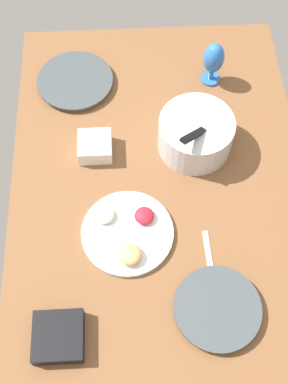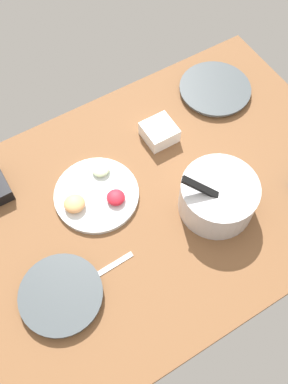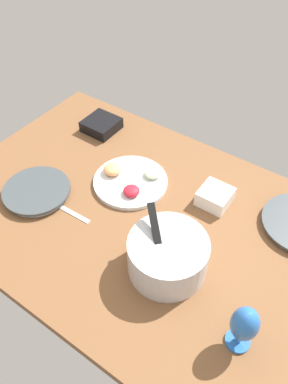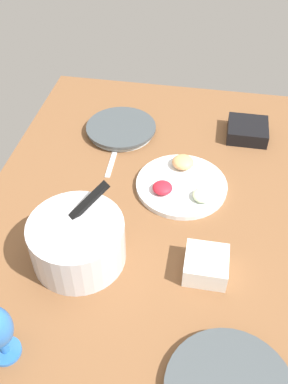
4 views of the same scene
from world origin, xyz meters
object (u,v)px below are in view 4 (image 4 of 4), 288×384
Objects in this scene: fruit_platter at (182,184)px; dinner_plate_right at (121,129)px; square_bowl_black at (248,130)px; square_bowl_white at (206,264)px; mixing_bowl at (77,240)px.

dinner_plate_right is at bearing 44.93° from fruit_platter.
dinner_plate_right is 48.57cm from square_bowl_black.
square_bowl_white is at bearing -162.64° from fruit_platter.
square_bowl_white reaches higher than fruit_platter.
square_bowl_white is (-60.25, -37.13, 2.01)cm from dinner_plate_right.
mixing_bowl is 0.87× the size of fruit_platter.
square_bowl_black is at bearing -82.63° from dinner_plate_right.
dinner_plate_right is 61.55cm from mixing_bowl.
fruit_platter is at bearing -36.43° from mixing_bowl.
square_bowl_white is 0.79× the size of square_bowl_black.
fruit_platter reaches higher than square_bowl_black.
square_bowl_white is at bearing 170.58° from square_bowl_black.
mixing_bowl is at bearing 91.61° from square_bowl_white.
fruit_platter is (34.56, -25.51, -5.99)cm from mixing_bowl.
mixing_bowl is at bearing -178.95° from dinner_plate_right.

